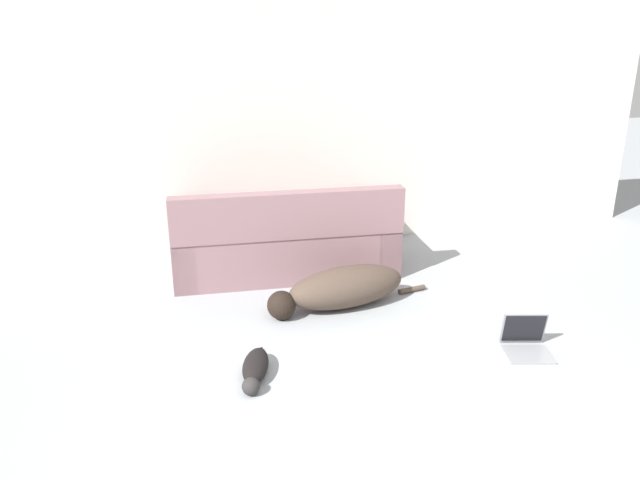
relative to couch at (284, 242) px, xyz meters
name	(u,v)px	position (x,y,z in m)	size (l,w,h in m)	color
ground_plane	(415,466)	(0.19, -2.82, -0.28)	(20.00, 20.00, 0.00)	#999EA3
wall_back	(288,108)	(0.19, 0.70, 1.12)	(7.68, 0.06, 2.79)	silver
couch	(284,242)	(0.00, 0.00, 0.00)	(2.03, 1.01, 0.84)	gray
dog	(342,288)	(0.31, -0.88, -0.12)	(1.43, 0.57, 0.33)	#4C3D33
cat	(255,368)	(-0.52, -1.76, -0.22)	(0.27, 0.60, 0.12)	black
laptop_open	(525,339)	(1.39, -1.85, -0.19)	(0.37, 0.38, 0.26)	gray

